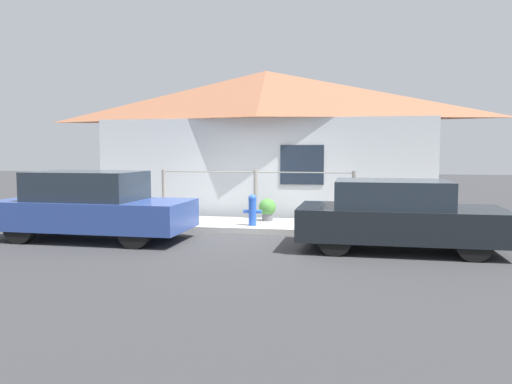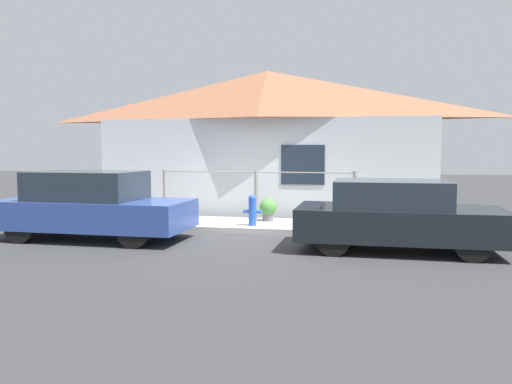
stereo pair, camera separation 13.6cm
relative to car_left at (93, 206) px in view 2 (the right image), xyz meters
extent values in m
plane|color=#38383A|center=(2.85, 1.20, -0.69)|extent=(60.00, 60.00, 0.00)
cube|color=#B2AFA8|center=(2.85, 2.09, -0.63)|extent=(24.00, 1.78, 0.13)
cube|color=silver|center=(2.85, 3.37, 0.63)|extent=(8.83, 0.12, 2.65)
cube|color=#1E2838|center=(3.96, 3.30, 0.76)|extent=(1.10, 0.04, 1.00)
pyramid|color=#A36647|center=(2.85, 4.41, 2.63)|extent=(9.23, 2.20, 1.35)
cylinder|color=gray|center=(0.45, 2.82, 0.04)|extent=(0.10, 0.10, 1.20)
cylinder|color=gray|center=(2.85, 2.82, 0.04)|extent=(0.10, 0.10, 1.20)
cylinder|color=gray|center=(5.25, 2.82, 0.04)|extent=(0.10, 0.10, 1.20)
cylinder|color=gray|center=(2.85, 2.82, 0.59)|extent=(4.80, 0.03, 0.03)
cube|color=#2D4793|center=(0.05, 0.00, -0.17)|extent=(3.93, 1.74, 0.57)
cube|color=#232D38|center=(-0.11, 0.00, 0.41)|extent=(2.17, 1.50, 0.58)
cylinder|color=black|center=(1.27, 0.67, -0.37)|extent=(0.64, 0.21, 0.64)
cylinder|color=black|center=(1.24, -0.73, -0.37)|extent=(0.64, 0.21, 0.64)
cylinder|color=black|center=(-1.14, 0.73, -0.37)|extent=(0.64, 0.21, 0.64)
cylinder|color=black|center=(-1.17, -0.68, -0.37)|extent=(0.64, 0.21, 0.64)
cube|color=black|center=(6.04, 0.00, -0.19)|extent=(3.66, 1.75, 0.57)
cube|color=#232D38|center=(5.89, 0.00, 0.34)|extent=(2.02, 1.52, 0.49)
cylinder|color=black|center=(7.18, 0.70, -0.40)|extent=(0.59, 0.21, 0.59)
cylinder|color=black|center=(7.15, -0.74, -0.40)|extent=(0.59, 0.21, 0.59)
cylinder|color=black|center=(4.93, 0.74, -0.40)|extent=(0.59, 0.21, 0.59)
cylinder|color=black|center=(4.90, -0.70, -0.40)|extent=(0.59, 0.21, 0.59)
cylinder|color=blue|center=(3.00, 1.63, -0.28)|extent=(0.18, 0.18, 0.58)
sphere|color=blue|center=(3.00, 1.63, 0.05)|extent=(0.19, 0.19, 0.19)
cylinder|color=blue|center=(2.87, 1.63, -0.25)|extent=(0.16, 0.08, 0.08)
cylinder|color=blue|center=(3.13, 1.63, -0.25)|extent=(0.16, 0.08, 0.08)
cylinder|color=slate|center=(3.21, 2.44, -0.47)|extent=(0.26, 0.26, 0.18)
sphere|color=#4C8E3D|center=(3.21, 2.44, -0.23)|extent=(0.41, 0.41, 0.41)
camera|label=1|loc=(5.11, -9.30, 1.11)|focal=35.00mm
camera|label=2|loc=(5.25, -9.28, 1.11)|focal=35.00mm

